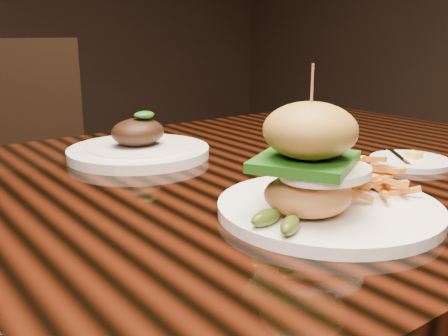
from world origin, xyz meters
TOP-DOWN VIEW (x-y plane):
  - dining_table at (0.00, 0.00)m, footprint 1.60×0.90m
  - burger_plate at (0.07, -0.23)m, footprint 0.29×0.29m
  - side_saucer at (0.39, -0.13)m, footprint 0.14×0.14m
  - ramekin at (0.23, -0.09)m, footprint 0.09×0.09m
  - far_dish at (0.03, 0.20)m, footprint 0.26×0.26m
  - chair_far at (-0.03, 0.89)m, footprint 0.55×0.55m

SIDE VIEW (x-z plane):
  - chair_far at x=-0.03m, z-range 0.06..1.01m
  - dining_table at x=0.00m, z-range 0.30..1.05m
  - side_saucer at x=0.39m, z-range 0.74..0.77m
  - far_dish at x=0.03m, z-range 0.72..0.81m
  - ramekin at x=0.23m, z-range 0.75..0.78m
  - burger_plate at x=0.07m, z-range 0.70..0.90m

